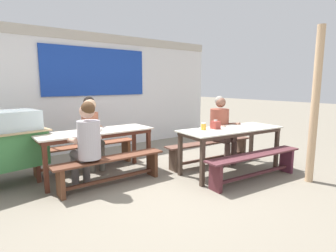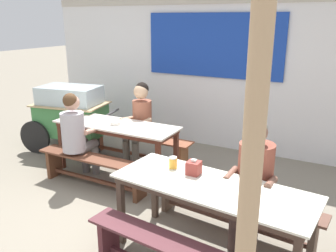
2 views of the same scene
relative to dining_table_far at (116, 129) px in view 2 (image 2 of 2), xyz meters
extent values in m
plane|color=gray|center=(0.76, -0.99, -0.69)|extent=(40.00, 40.00, 0.00)
cube|color=silver|center=(0.76, 1.85, 0.54)|extent=(6.66, 0.12, 2.46)
cube|color=#1A3DA2|center=(0.78, 1.76, 1.11)|extent=(2.41, 0.03, 1.06)
cube|color=beige|center=(0.00, 0.00, 0.07)|extent=(1.88, 0.64, 0.02)
cube|color=#54291C|center=(0.00, 0.00, 0.02)|extent=(1.80, 0.58, 0.06)
cube|color=#54291C|center=(0.86, 0.25, -0.35)|extent=(0.06, 0.06, 0.68)
cube|color=#54291C|center=(0.86, -0.26, -0.35)|extent=(0.06, 0.06, 0.68)
cube|color=#54291C|center=(-0.86, 0.26, -0.35)|extent=(0.06, 0.06, 0.68)
cube|color=#54291C|center=(-0.86, -0.25, -0.35)|extent=(0.06, 0.06, 0.68)
cube|color=silver|center=(1.96, -1.19, 0.07)|extent=(1.94, 0.88, 0.02)
cube|color=#44342B|center=(1.96, -1.19, 0.03)|extent=(1.86, 0.82, 0.06)
cube|color=#44342B|center=(2.84, -0.98, -0.35)|extent=(0.07, 0.07, 0.69)
cube|color=#44342B|center=(1.13, -0.82, -0.35)|extent=(0.07, 0.07, 0.69)
cube|color=#44342B|center=(1.07, -1.40, -0.35)|extent=(0.07, 0.07, 0.69)
cube|color=brown|center=(0.00, 0.54, -0.27)|extent=(1.90, 0.32, 0.02)
cube|color=brown|center=(0.83, 0.54, -0.48)|extent=(0.06, 0.27, 0.41)
cube|color=brown|center=(-0.83, 0.54, -0.48)|extent=(0.06, 0.27, 0.41)
cube|color=brown|center=(0.00, 0.54, -0.59)|extent=(1.62, 0.05, 0.04)
cube|color=brown|center=(0.00, -0.54, -0.27)|extent=(1.73, 0.30, 0.03)
cube|color=#563220|center=(0.74, -0.54, -0.49)|extent=(0.06, 0.25, 0.41)
cube|color=brown|center=(-0.75, -0.54, -0.49)|extent=(0.06, 0.25, 0.41)
cube|color=brown|center=(0.00, -0.54, -0.59)|extent=(1.45, 0.05, 0.04)
cube|color=brown|center=(2.01, -0.65, -0.27)|extent=(1.93, 0.44, 0.03)
cube|color=brown|center=(2.84, -0.73, -0.49)|extent=(0.08, 0.23, 0.41)
cube|color=brown|center=(1.17, -0.57, -0.49)|extent=(0.08, 0.23, 0.41)
cube|color=brown|center=(2.01, -0.65, -0.59)|extent=(1.63, 0.20, 0.04)
cube|color=#53292F|center=(1.91, -1.73, -0.27)|extent=(1.89, 0.45, 0.03)
cube|color=#54262C|center=(1.09, -1.65, -0.48)|extent=(0.08, 0.24, 0.41)
cube|color=#3E8244|center=(-1.28, 0.45, -0.14)|extent=(1.22, 0.86, 0.53)
cube|color=silver|center=(-1.28, 0.45, 0.28)|extent=(1.10, 0.77, 0.32)
cube|color=tan|center=(-1.28, 0.45, 0.13)|extent=(1.31, 0.95, 0.02)
cylinder|color=black|center=(-1.85, 0.72, -0.41)|extent=(0.57, 0.15, 0.57)
cylinder|color=black|center=(-1.72, 0.00, -0.41)|extent=(0.57, 0.15, 0.57)
cylinder|color=#333333|center=(-0.79, 0.54, -0.55)|extent=(0.05, 0.05, 0.28)
cylinder|color=#3F3F3F|center=(-0.56, 0.58, 0.02)|extent=(0.15, 0.67, 0.04)
cylinder|color=#635D5B|center=(-0.26, -0.19, -0.47)|extent=(0.11, 0.11, 0.44)
cylinder|color=#635D5B|center=(-0.44, -0.21, -0.47)|extent=(0.11, 0.11, 0.44)
cylinder|color=#635D5B|center=(-0.25, -0.36, -0.20)|extent=(0.16, 0.39, 0.13)
cylinder|color=#635D5B|center=(-0.43, -0.38, -0.20)|extent=(0.16, 0.39, 0.13)
cylinder|color=#AFA9B1|center=(-0.32, -0.54, 0.06)|extent=(0.32, 0.32, 0.54)
sphere|color=tan|center=(-0.32, -0.52, 0.47)|extent=(0.21, 0.21, 0.21)
sphere|color=#4C331E|center=(-0.32, -0.55, 0.50)|extent=(0.20, 0.20, 0.20)
cylinder|color=tan|center=(-0.16, -0.35, 0.05)|extent=(0.09, 0.31, 0.10)
cylinder|color=tan|center=(-0.52, -0.37, 0.05)|extent=(0.09, 0.31, 0.10)
cylinder|color=#686258|center=(0.00, 0.24, -0.47)|extent=(0.11, 0.11, 0.44)
cylinder|color=#686258|center=(0.18, 0.22, -0.47)|extent=(0.11, 0.11, 0.44)
cylinder|color=#686258|center=(0.01, 0.39, -0.20)|extent=(0.16, 0.35, 0.13)
cylinder|color=#686258|center=(0.19, 0.38, -0.20)|extent=(0.16, 0.35, 0.13)
cylinder|color=brown|center=(0.11, 0.54, 0.06)|extent=(0.30, 0.30, 0.54)
sphere|color=tan|center=(0.11, 0.52, 0.47)|extent=(0.23, 0.23, 0.23)
sphere|color=black|center=(0.12, 0.55, 0.51)|extent=(0.21, 0.21, 0.21)
cylinder|color=tan|center=(-0.07, 0.37, 0.04)|extent=(0.09, 0.31, 0.10)
cylinder|color=tan|center=(0.27, 0.35, 0.04)|extent=(0.09, 0.31, 0.09)
cylinder|color=#4D3632|center=(2.13, -0.98, -0.47)|extent=(0.11, 0.11, 0.44)
cylinder|color=#4D3632|center=(2.31, -0.98, -0.47)|extent=(0.11, 0.11, 0.44)
cylinder|color=#4D3632|center=(2.13, -0.82, -0.20)|extent=(0.14, 0.34, 0.13)
cylinder|color=#4D3632|center=(2.31, -0.83, -0.20)|extent=(0.14, 0.34, 0.13)
cylinder|color=brown|center=(2.23, -0.67, 0.07)|extent=(0.36, 0.36, 0.58)
sphere|color=brown|center=(2.23, -0.69, 0.49)|extent=(0.19, 0.19, 0.19)
sphere|color=gray|center=(2.23, -0.66, 0.52)|extent=(0.18, 0.18, 0.18)
cylinder|color=brown|center=(2.02, -0.85, 0.06)|extent=(0.07, 0.30, 0.07)
cylinder|color=brown|center=(2.42, -0.86, 0.06)|extent=(0.07, 0.31, 0.11)
cube|color=#98372F|center=(1.71, -1.05, 0.15)|extent=(0.13, 0.13, 0.13)
cube|color=white|center=(1.71, -1.05, 0.22)|extent=(0.05, 0.04, 0.02)
cylinder|color=gold|center=(1.46, -1.01, 0.13)|extent=(0.08, 0.08, 0.11)
cylinder|color=white|center=(1.46, -1.01, 0.19)|extent=(0.08, 0.08, 0.02)
cylinder|color=silver|center=(0.02, -0.04, 0.10)|extent=(0.14, 0.14, 0.05)
cylinder|color=tan|center=(2.57, -2.27, 0.50)|extent=(0.12, 0.12, 2.39)
camera|label=1|loc=(-1.69, -4.19, 0.85)|focal=28.86mm
camera|label=2|loc=(2.99, -3.99, 1.55)|focal=37.84mm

